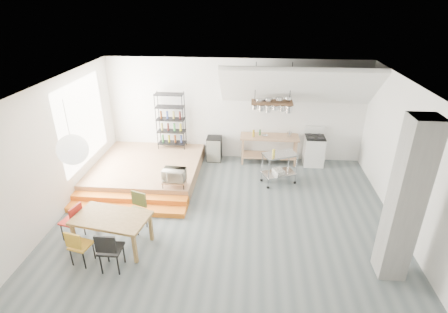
# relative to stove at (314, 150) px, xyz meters

# --- Properties ---
(floor) EXTENTS (8.00, 8.00, 0.00)m
(floor) POSITION_rel_stove_xyz_m (-2.50, -3.16, -0.48)
(floor) COLOR #505B5D
(floor) RESTS_ON ground
(wall_back) EXTENTS (8.00, 0.04, 3.20)m
(wall_back) POSITION_rel_stove_xyz_m (-2.50, 0.34, 1.12)
(wall_back) COLOR silver
(wall_back) RESTS_ON ground
(wall_left) EXTENTS (0.04, 7.00, 3.20)m
(wall_left) POSITION_rel_stove_xyz_m (-6.50, -3.16, 1.12)
(wall_left) COLOR silver
(wall_left) RESTS_ON ground
(wall_right) EXTENTS (0.04, 7.00, 3.20)m
(wall_right) POSITION_rel_stove_xyz_m (1.50, -3.16, 1.12)
(wall_right) COLOR silver
(wall_right) RESTS_ON ground
(ceiling) EXTENTS (8.00, 7.00, 0.02)m
(ceiling) POSITION_rel_stove_xyz_m (-2.50, -3.16, 2.72)
(ceiling) COLOR white
(ceiling) RESTS_ON wall_back
(slope_ceiling) EXTENTS (4.40, 1.44, 1.32)m
(slope_ceiling) POSITION_rel_stove_xyz_m (-0.70, -0.26, 2.07)
(slope_ceiling) COLOR white
(slope_ceiling) RESTS_ON wall_back
(window_pane) EXTENTS (0.02, 2.50, 2.20)m
(window_pane) POSITION_rel_stove_xyz_m (-6.48, -1.66, 1.32)
(window_pane) COLOR white
(window_pane) RESTS_ON wall_left
(platform) EXTENTS (3.00, 3.00, 0.40)m
(platform) POSITION_rel_stove_xyz_m (-5.00, -1.16, -0.28)
(platform) COLOR #A37651
(platform) RESTS_ON ground
(step_lower) EXTENTS (3.00, 0.35, 0.13)m
(step_lower) POSITION_rel_stove_xyz_m (-5.00, -3.11, -0.41)
(step_lower) COLOR orange
(step_lower) RESTS_ON ground
(step_upper) EXTENTS (3.00, 0.35, 0.27)m
(step_upper) POSITION_rel_stove_xyz_m (-5.00, -2.76, -0.35)
(step_upper) COLOR orange
(step_upper) RESTS_ON ground
(concrete_column) EXTENTS (0.50, 0.50, 3.20)m
(concrete_column) POSITION_rel_stove_xyz_m (0.80, -4.66, 1.12)
(concrete_column) COLOR slate
(concrete_column) RESTS_ON ground
(kitchen_counter) EXTENTS (1.80, 0.60, 0.91)m
(kitchen_counter) POSITION_rel_stove_xyz_m (-1.40, -0.01, 0.15)
(kitchen_counter) COLOR #A37651
(kitchen_counter) RESTS_ON ground
(stove) EXTENTS (0.60, 0.60, 1.18)m
(stove) POSITION_rel_stove_xyz_m (0.00, 0.00, 0.00)
(stove) COLOR white
(stove) RESTS_ON ground
(pot_rack) EXTENTS (1.20, 0.50, 1.43)m
(pot_rack) POSITION_rel_stove_xyz_m (-1.37, -0.23, 1.50)
(pot_rack) COLOR #42281A
(pot_rack) RESTS_ON ceiling
(wire_shelving) EXTENTS (0.88, 0.38, 1.80)m
(wire_shelving) POSITION_rel_stove_xyz_m (-4.50, 0.04, 0.85)
(wire_shelving) COLOR black
(wire_shelving) RESTS_ON platform
(microwave_shelf) EXTENTS (0.60, 0.40, 0.16)m
(microwave_shelf) POSITION_rel_stove_xyz_m (-3.90, -2.41, 0.07)
(microwave_shelf) COLOR #A37651
(microwave_shelf) RESTS_ON platform
(paper_lantern) EXTENTS (0.60, 0.60, 0.60)m
(paper_lantern) POSITION_rel_stove_xyz_m (-5.40, -4.25, 1.72)
(paper_lantern) COLOR white
(paper_lantern) RESTS_ON ceiling
(dining_table) EXTENTS (1.66, 1.11, 0.73)m
(dining_table) POSITION_rel_stove_xyz_m (-4.81, -4.35, 0.17)
(dining_table) COLOR brown
(dining_table) RESTS_ON ground
(chair_mustard) EXTENTS (0.45, 0.45, 0.82)m
(chair_mustard) POSITION_rel_stove_xyz_m (-5.26, -4.98, 0.01)
(chair_mustard) COLOR #C38D21
(chair_mustard) RESTS_ON ground
(chair_black) EXTENTS (0.43, 0.43, 0.92)m
(chair_black) POSITION_rel_stove_xyz_m (-4.58, -5.10, 0.07)
(chair_black) COLOR black
(chair_black) RESTS_ON ground
(chair_olive) EXTENTS (0.52, 0.52, 0.89)m
(chair_olive) POSITION_rel_stove_xyz_m (-4.49, -3.70, 0.05)
(chair_olive) COLOR olive
(chair_olive) RESTS_ON ground
(chair_red) EXTENTS (0.48, 0.48, 0.86)m
(chair_red) POSITION_rel_stove_xyz_m (-5.74, -4.20, 0.04)
(chair_red) COLOR red
(chair_red) RESTS_ON ground
(rolling_cart) EXTENTS (1.03, 0.83, 0.91)m
(rolling_cart) POSITION_rel_stove_xyz_m (-1.15, -1.30, 0.11)
(rolling_cart) COLOR silver
(rolling_cart) RESTS_ON ground
(mini_fridge) EXTENTS (0.46, 0.46, 0.78)m
(mini_fridge) POSITION_rel_stove_xyz_m (-3.14, 0.04, -0.09)
(mini_fridge) COLOR black
(mini_fridge) RESTS_ON ground
(microwave) EXTENTS (0.59, 0.42, 0.31)m
(microwave) POSITION_rel_stove_xyz_m (-3.90, -2.41, 0.24)
(microwave) COLOR beige
(microwave) RESTS_ON microwave_shelf
(bowl) EXTENTS (0.25, 0.25, 0.05)m
(bowl) POSITION_rel_stove_xyz_m (-1.55, -0.06, 0.45)
(bowl) COLOR silver
(bowl) RESTS_ON kitchen_counter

